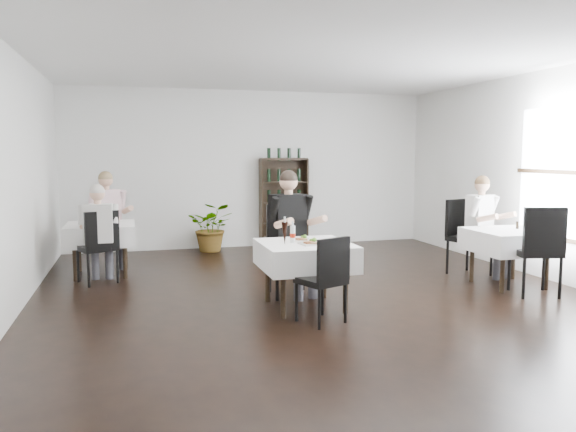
% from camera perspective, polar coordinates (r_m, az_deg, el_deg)
% --- Properties ---
extents(room_shell, '(9.00, 9.00, 9.00)m').
position_cam_1_polar(room_shell, '(6.56, 4.30, 3.69)').
color(room_shell, black).
rests_on(room_shell, ground).
extents(wine_shelf, '(0.90, 0.28, 1.75)m').
position_cam_1_polar(wine_shelf, '(10.89, -0.43, 1.32)').
color(wine_shelf, black).
rests_on(wine_shelf, ground).
extents(main_table, '(1.03, 1.03, 0.77)m').
position_cam_1_polar(main_table, '(6.56, 1.76, -4.02)').
color(main_table, black).
rests_on(main_table, ground).
extents(left_table, '(0.98, 0.98, 0.77)m').
position_cam_1_polar(left_table, '(8.76, -18.50, -1.73)').
color(left_table, black).
rests_on(left_table, ground).
extents(right_table, '(0.98, 0.98, 0.77)m').
position_cam_1_polar(right_table, '(8.21, 21.56, -2.38)').
color(right_table, black).
rests_on(right_table, ground).
extents(potted_tree, '(0.98, 0.90, 0.91)m').
position_cam_1_polar(potted_tree, '(10.44, -7.73, -1.12)').
color(potted_tree, '#23501B').
rests_on(potted_tree, ground).
extents(main_chair_far, '(0.54, 0.55, 1.15)m').
position_cam_1_polar(main_chair_far, '(7.21, 0.09, -2.79)').
color(main_chair_far, black).
rests_on(main_chair_far, ground).
extents(main_chair_near, '(0.56, 0.56, 0.94)m').
position_cam_1_polar(main_chair_near, '(5.96, 3.87, -5.93)').
color(main_chair_near, black).
rests_on(main_chair_near, ground).
extents(left_chair_far, '(0.52, 0.52, 0.91)m').
position_cam_1_polar(left_chair_far, '(9.59, -18.16, -1.65)').
color(left_chair_far, black).
rests_on(left_chair_far, ground).
extents(left_chair_near, '(0.62, 0.62, 1.03)m').
position_cam_1_polar(left_chair_near, '(8.18, -18.64, -2.53)').
color(left_chair_near, black).
rests_on(left_chair_near, ground).
extents(right_chair_far, '(0.64, 0.64, 1.12)m').
position_cam_1_polar(right_chair_far, '(8.81, 17.55, -1.53)').
color(right_chair_far, black).
rests_on(right_chair_far, ground).
extents(right_chair_near, '(0.64, 0.65, 1.15)m').
position_cam_1_polar(right_chair_near, '(7.73, 24.13, -2.73)').
color(right_chair_near, black).
rests_on(right_chair_near, ground).
extents(diner_main, '(0.68, 0.72, 1.60)m').
position_cam_1_polar(diner_main, '(7.13, 0.40, -0.71)').
color(diner_main, '#424149').
rests_on(diner_main, ground).
extents(diner_left_far, '(0.67, 0.71, 1.53)m').
position_cam_1_polar(diner_left_far, '(9.30, -17.79, 0.41)').
color(diner_left_far, '#424149').
rests_on(diner_left_far, ground).
extents(diner_left_near, '(0.53, 0.53, 1.39)m').
position_cam_1_polar(diner_left_near, '(8.18, -18.65, -0.97)').
color(diner_left_near, '#424149').
rests_on(diner_left_near, ground).
extents(diner_right_far, '(0.66, 0.69, 1.48)m').
position_cam_1_polar(diner_right_far, '(8.74, 19.39, -0.19)').
color(diner_right_far, '#424149').
rests_on(diner_right_far, ground).
extents(plate_far, '(0.23, 0.23, 0.07)m').
position_cam_1_polar(plate_far, '(6.68, 1.43, -2.41)').
color(plate_far, white).
rests_on(plate_far, main_table).
extents(plate_near, '(0.27, 0.27, 0.07)m').
position_cam_1_polar(plate_near, '(6.41, 2.35, -2.77)').
color(plate_near, white).
rests_on(plate_near, main_table).
extents(pilsner_dark, '(0.08, 0.08, 0.32)m').
position_cam_1_polar(pilsner_dark, '(6.37, -0.34, -1.77)').
color(pilsner_dark, black).
rests_on(pilsner_dark, main_table).
extents(pilsner_lager, '(0.06, 0.06, 0.27)m').
position_cam_1_polar(pilsner_lager, '(6.55, -0.33, -1.74)').
color(pilsner_lager, gold).
rests_on(pilsner_lager, main_table).
extents(coke_bottle, '(0.06, 0.06, 0.25)m').
position_cam_1_polar(coke_bottle, '(6.52, 0.48, -1.85)').
color(coke_bottle, silver).
rests_on(coke_bottle, main_table).
extents(napkin_cutlery, '(0.22, 0.20, 0.02)m').
position_cam_1_polar(napkin_cutlery, '(6.46, 4.91, -2.81)').
color(napkin_cutlery, black).
rests_on(napkin_cutlery, main_table).
extents(pepper_mill, '(0.05, 0.05, 0.10)m').
position_cam_1_polar(pepper_mill, '(8.36, 22.28, -0.86)').
color(pepper_mill, black).
rests_on(pepper_mill, right_table).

